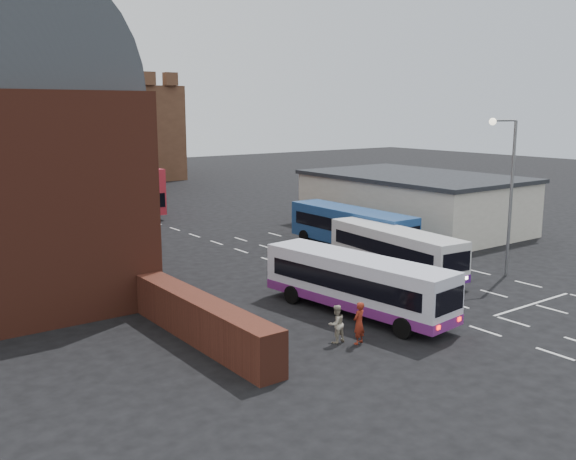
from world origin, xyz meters
TOP-DOWN VIEW (x-y plane):
  - ground at (0.00, 0.00)m, footprint 180.00×180.00m
  - forecourt_wall at (-10.20, 2.00)m, footprint 1.20×10.00m
  - cream_building at (15.00, 14.00)m, footprint 10.40×16.40m
  - brick_terrace at (-6.00, 46.00)m, footprint 22.00×10.00m
  - castle_keep at (6.00, 66.00)m, footprint 22.00×22.00m
  - bus_white_outbound at (-2.76, 1.01)m, footprint 3.36×9.91m
  - bus_white_inbound at (3.86, 5.07)m, footprint 3.00×9.52m
  - bus_blue at (5.98, 11.08)m, footprint 2.63×10.12m
  - bus_red_double at (-0.12, 34.05)m, footprint 2.97×10.79m
  - street_lamp at (8.31, 1.09)m, footprint 1.72×0.71m
  - pedestrian_red at (-5.29, -1.89)m, footprint 0.71×0.56m
  - pedestrian_beige at (-5.93, -1.26)m, footprint 0.77×0.61m

SIDE VIEW (x-z plane):
  - ground at x=0.00m, z-range 0.00..0.00m
  - pedestrian_beige at x=-5.93m, z-range 0.00..1.56m
  - pedestrian_red at x=-5.29m, z-range 0.00..1.72m
  - forecourt_wall at x=-10.20m, z-range 0.00..1.80m
  - bus_white_inbound at x=3.86m, z-range 0.23..2.79m
  - bus_white_outbound at x=-2.76m, z-range 0.24..2.89m
  - bus_blue at x=5.98m, z-range 0.25..3.00m
  - cream_building at x=15.00m, z-range 0.03..4.28m
  - bus_red_double at x=-0.12m, z-range 0.14..4.42m
  - street_lamp at x=8.31m, z-range 0.90..9.65m
  - brick_terrace at x=-6.00m, z-range 0.00..11.00m
  - castle_keep at x=6.00m, z-range 0.00..12.00m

